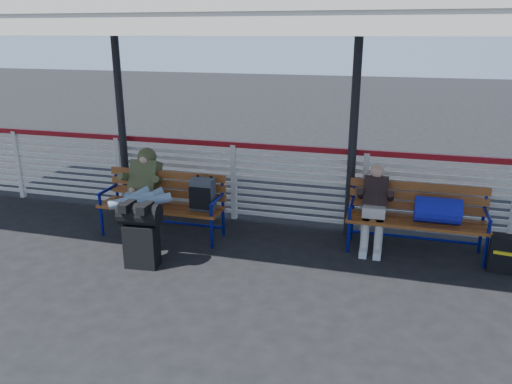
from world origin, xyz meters
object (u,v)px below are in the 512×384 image
(luggage_stack, at_px, (141,232))
(suitcase_side, at_px, (504,254))
(bench_left, at_px, (175,197))
(traveler_man, at_px, (141,194))
(bench_right, at_px, (427,211))
(companion_person, at_px, (374,207))

(luggage_stack, height_order, suitcase_side, luggage_stack)
(luggage_stack, relative_size, bench_left, 0.47)
(traveler_man, bearing_deg, bench_left, 45.67)
(bench_right, distance_m, suitcase_side, 1.04)
(suitcase_side, bearing_deg, companion_person, 176.15)
(traveler_man, bearing_deg, bench_right, 10.49)
(bench_right, relative_size, suitcase_side, 3.83)
(luggage_stack, distance_m, bench_left, 1.04)
(traveler_man, bearing_deg, suitcase_side, 4.77)
(bench_left, bearing_deg, bench_right, 5.86)
(luggage_stack, bearing_deg, bench_left, 84.82)
(bench_left, distance_m, traveler_man, 0.50)
(bench_right, distance_m, traveler_man, 3.84)
(luggage_stack, xyz_separation_m, bench_right, (3.43, 1.38, 0.13))
(bench_left, xyz_separation_m, traveler_man, (-0.34, -0.35, 0.12))
(bench_left, xyz_separation_m, bench_right, (3.43, 0.35, 0.00))
(traveler_man, xyz_separation_m, companion_person, (3.10, 0.69, -0.11))
(bench_right, relative_size, traveler_man, 1.10)
(traveler_man, xyz_separation_m, suitcase_side, (4.70, 0.39, -0.48))
(bench_right, xyz_separation_m, suitcase_side, (0.93, -0.31, -0.36))
(luggage_stack, distance_m, companion_person, 3.08)
(suitcase_side, bearing_deg, traveler_man, -168.53)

